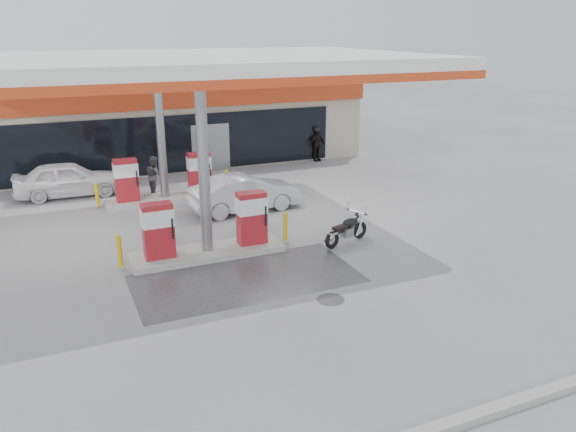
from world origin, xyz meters
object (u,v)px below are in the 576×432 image
parked_motorcycle (347,230)px  hatchback_silver (245,193)px  sedan_white (68,179)px  pump_island_near (207,233)px  pump_island_far (164,183)px  attendant (155,176)px  biker_walking (317,145)px

parked_motorcycle → hatchback_silver: size_ratio=0.44×
sedan_white → pump_island_near: bearing=-155.8°
pump_island_far → attendant: pump_island_far is taller
pump_island_near → hatchback_silver: size_ratio=1.26×
pump_island_near → hatchback_silver: 4.35m
parked_motorcycle → hatchback_silver: hatchback_silver is taller
pump_island_near → biker_walking: (8.44, 9.80, 0.12)m
attendant → biker_walking: bearing=-78.5°
parked_motorcycle → attendant: (-4.43, 7.78, 0.36)m
sedan_white → hatchback_silver: 7.42m
pump_island_near → attendant: (-0.17, 7.00, 0.08)m
sedan_white → attendant: bearing=-108.7°
hatchback_silver → biker_walking: 8.62m
parked_motorcycle → biker_walking: (4.18, 10.58, 0.40)m
biker_walking → attendant: bearing=-173.5°
biker_walking → sedan_white: bearing=176.2°
sedan_white → hatchback_silver: (5.82, -4.60, -0.03)m
pump_island_near → pump_island_far: (0.00, 6.00, 0.00)m
parked_motorcycle → attendant: bearing=100.7°
hatchback_silver → parked_motorcycle: bearing=-161.5°
pump_island_near → pump_island_far: size_ratio=1.00×
parked_motorcycle → hatchback_silver: bearing=93.5°
parked_motorcycle → biker_walking: size_ratio=1.09×
pump_island_far → attendant: 1.02m
hatchback_silver → attendant: bearing=33.6°
pump_island_far → parked_motorcycle: 8.02m
pump_island_near → attendant: pump_island_near is taller
biker_walking → parked_motorcycle: bearing=-123.0°
pump_island_near → sedan_white: 8.87m
sedan_white → hatchback_silver: size_ratio=1.00×
pump_island_near → parked_motorcycle: (4.26, -0.78, -0.29)m
pump_island_far → hatchback_silver: (2.45, -2.40, -0.04)m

